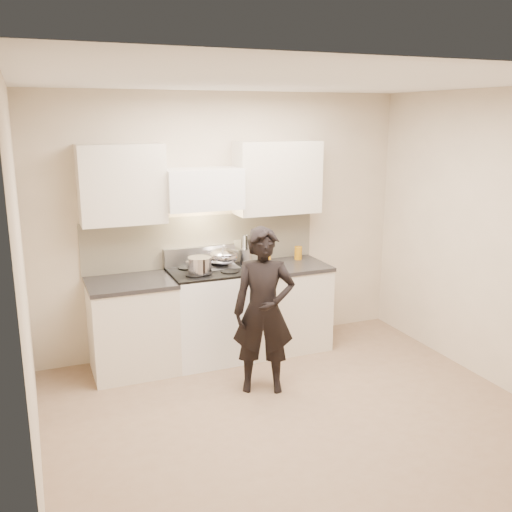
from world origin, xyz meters
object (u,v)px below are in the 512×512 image
at_px(counter_right, 282,306).
at_px(utensil_crock, 246,255).
at_px(person, 264,311).
at_px(wok, 223,256).
at_px(stove, 209,314).

relative_size(counter_right, utensil_crock, 2.93).
bearing_deg(utensil_crock, person, -102.39).
bearing_deg(wok, person, -87.11).
distance_m(stove, person, 0.94).
height_order(counter_right, utensil_crock, utensil_crock).
height_order(counter_right, person, person).
bearing_deg(stove, wok, 28.45).
bearing_deg(counter_right, stove, -180.00).
bearing_deg(stove, utensil_crock, 19.01).
distance_m(counter_right, person, 1.08).
relative_size(utensil_crock, person, 0.21).
relative_size(stove, person, 0.63).
relative_size(stove, utensil_crock, 3.06).
relative_size(stove, counter_right, 1.04).
xyz_separation_m(counter_right, wok, (-0.63, 0.11, 0.59)).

